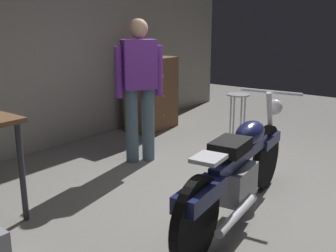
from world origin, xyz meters
The scene contains 6 objects.
ground_plane centered at (0.00, 0.00, 0.00)m, with size 12.00×12.00×0.00m, color gray.
back_wall centered at (0.00, 2.80, 1.55)m, with size 8.00×0.12×3.10m, color gray.
motorcycle centered at (-0.18, -0.16, 0.45)m, with size 2.18×0.65×1.00m.
person_standing centered at (0.39, 1.47, 0.93)m, with size 0.49×0.39×1.67m.
shop_stool centered at (1.96, 1.01, 0.50)m, with size 0.32×0.32×0.64m.
wooden_dresser centered at (1.60, 2.30, 0.55)m, with size 0.80×0.47×1.10m.
Camera 1 is at (-3.09, -1.64, 1.67)m, focal length 43.36 mm.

